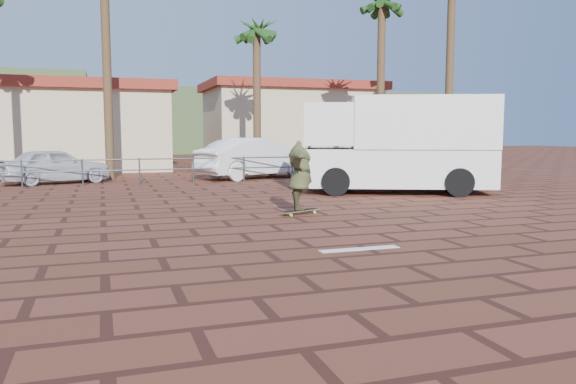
% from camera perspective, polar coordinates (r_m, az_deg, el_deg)
% --- Properties ---
extents(ground, '(120.00, 120.00, 0.00)m').
position_cam_1_polar(ground, '(10.27, 0.83, -4.77)').
color(ground, brown).
rests_on(ground, ground).
extents(paint_stripe, '(1.40, 0.22, 0.01)m').
position_cam_1_polar(paint_stripe, '(9.44, 7.29, -5.76)').
color(paint_stripe, white).
rests_on(paint_stripe, ground).
extents(guardrail, '(24.06, 0.06, 1.00)m').
position_cam_1_polar(guardrail, '(21.82, -9.60, 2.68)').
color(guardrail, '#47494F').
rests_on(guardrail, ground).
extents(palm_center, '(2.40, 2.40, 7.75)m').
position_cam_1_polar(palm_center, '(26.32, -3.21, 15.73)').
color(palm_center, brown).
rests_on(palm_center, ground).
extents(palm_right, '(2.40, 2.40, 9.05)m').
position_cam_1_polar(palm_right, '(27.15, 9.53, 17.97)').
color(palm_right, brown).
rests_on(palm_right, ground).
extents(building_west, '(12.60, 7.60, 4.50)m').
position_cam_1_polar(building_west, '(31.64, -23.38, 6.18)').
color(building_west, beige).
rests_on(building_west, ground).
extents(building_east, '(10.60, 6.60, 5.00)m').
position_cam_1_polar(building_east, '(35.39, 0.28, 7.02)').
color(building_east, beige).
rests_on(building_east, ground).
extents(hill_front, '(70.00, 18.00, 6.00)m').
position_cam_1_polar(hill_front, '(59.63, -15.30, 6.85)').
color(hill_front, '#384C28').
rests_on(hill_front, ground).
extents(longboard, '(1.10, 0.64, 0.11)m').
position_cam_1_polar(longboard, '(13.26, 1.22, -1.93)').
color(longboard, olive).
rests_on(longboard, ground).
extents(skateboarder, '(0.93, 2.09, 1.64)m').
position_cam_1_polar(skateboarder, '(13.17, 1.23, 1.69)').
color(skateboarder, '#414525').
rests_on(skateboarder, longboard).
extents(campervan, '(6.40, 4.54, 3.06)m').
position_cam_1_polar(campervan, '(18.47, 11.15, 4.94)').
color(campervan, white).
rests_on(campervan, ground).
extents(car_silver, '(4.26, 2.83, 1.35)m').
position_cam_1_polar(car_silver, '(23.19, -22.53, 2.48)').
color(car_silver, silver).
rests_on(car_silver, ground).
extents(car_white, '(5.51, 3.63, 1.72)m').
position_cam_1_polar(car_white, '(23.89, -3.26, 3.46)').
color(car_white, white).
rests_on(car_white, ground).
extents(street_sign, '(0.45, 0.14, 2.25)m').
position_cam_1_polar(street_sign, '(23.55, 5.55, 5.14)').
color(street_sign, gray).
rests_on(street_sign, ground).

